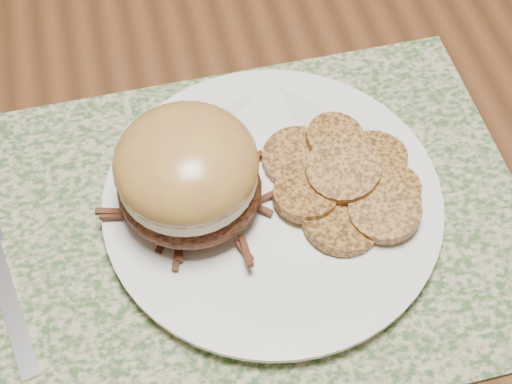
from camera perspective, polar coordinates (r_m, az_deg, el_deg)
ground at (r=1.40m, az=5.96°, el=-7.71°), size 3.50×3.50×0.00m
dining_table at (r=0.84m, az=10.02°, el=12.16°), size 1.50×0.90×0.75m
placemat at (r=0.58m, az=-0.17°, el=-2.58°), size 0.45×0.33×0.00m
dinner_plate at (r=0.58m, az=1.33°, el=-0.77°), size 0.26×0.26×0.02m
pork_sandwich at (r=0.54m, az=-5.50°, el=1.46°), size 0.15×0.14×0.09m
roasted_potatoes at (r=0.58m, az=7.14°, el=0.91°), size 0.14×0.15×0.03m
fork at (r=0.59m, az=-19.61°, el=-6.63°), size 0.05×0.17×0.00m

